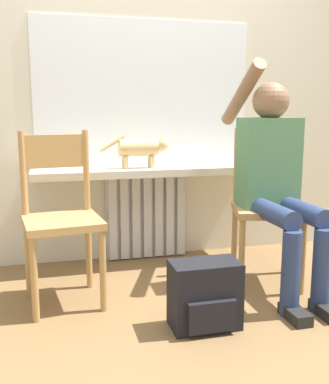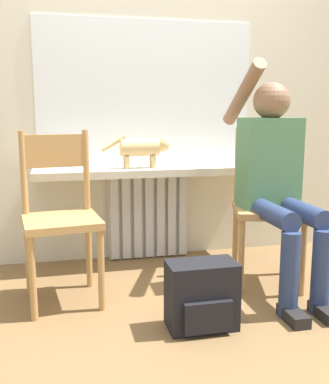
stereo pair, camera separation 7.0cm
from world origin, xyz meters
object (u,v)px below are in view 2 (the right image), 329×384
object	(u,v)px
chair_left	(60,214)
backpack	(202,296)
chair_right	(267,204)
person	(276,174)
cat	(144,147)

from	to	relation	value
chair_left	backpack	size ratio (longest dim) A/B	2.81
chair_left	chair_right	world-z (taller)	same
chair_right	person	world-z (taller)	person
cat	backpack	world-z (taller)	cat
chair_right	backpack	world-z (taller)	chair_right
person	chair_right	bearing A→B (deg)	84.34
chair_right	cat	bearing A→B (deg)	160.44
chair_right	backpack	size ratio (longest dim) A/B	2.81
chair_right	cat	distance (m)	0.89
person	backpack	bearing A→B (deg)	-145.93
cat	chair_left	bearing A→B (deg)	-139.01
chair_left	chair_right	xyz separation A→B (m)	(1.23, -0.00, 0.00)
person	cat	size ratio (longest dim) A/B	2.87
chair_right	backpack	xyz separation A→B (m)	(-0.57, -0.50, -0.33)
chair_right	person	distance (m)	0.23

